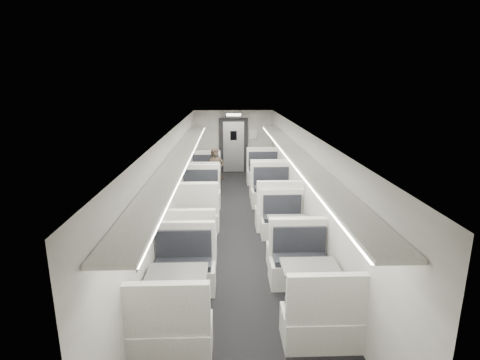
{
  "coord_description": "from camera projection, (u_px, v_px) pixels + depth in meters",
  "views": [
    {
      "loc": [
        -0.25,
        -8.41,
        3.45
      ],
      "look_at": [
        0.06,
        0.59,
        1.08
      ],
      "focal_mm": 28.0,
      "sensor_mm": 36.0,
      "label": 1
    }
  ],
  "objects": [
    {
      "name": "window_a",
      "position": [
        188.0,
        150.0,
        11.9
      ],
      "size": [
        0.02,
        1.18,
        0.84
      ],
      "primitive_type": "cube",
      "color": "black",
      "rests_on": "room"
    },
    {
      "name": "booth_left_d",
      "position": [
        178.0,
        294.0,
        5.56
      ],
      "size": [
        1.06,
        2.16,
        1.15
      ],
      "color": "white",
      "rests_on": "room"
    },
    {
      "name": "booth_left_b",
      "position": [
        199.0,
        202.0,
        9.77
      ],
      "size": [
        1.09,
        2.21,
        1.18
      ],
      "color": "white",
      "rests_on": "room"
    },
    {
      "name": "booth_right_c",
      "position": [
        287.0,
        234.0,
        7.83
      ],
      "size": [
        0.99,
        2.0,
        1.07
      ],
      "color": "white",
      "rests_on": "room"
    },
    {
      "name": "passenger",
      "position": [
        216.0,
        171.0,
        11.78
      ],
      "size": [
        0.59,
        0.46,
        1.44
      ],
      "primitive_type": "imported",
      "rotation": [
        0.0,
        0.0,
        0.23
      ],
      "color": "black",
      "rests_on": "room"
    },
    {
      "name": "booth_left_c",
      "position": [
        193.0,
        227.0,
        8.13
      ],
      "size": [
        1.04,
        2.11,
        1.13
      ],
      "color": "white",
      "rests_on": "room"
    },
    {
      "name": "booth_right_d",
      "position": [
        309.0,
        287.0,
        5.77
      ],
      "size": [
        1.05,
        2.12,
        1.13
      ],
      "color": "white",
      "rests_on": "room"
    },
    {
      "name": "exit_sign",
      "position": [
        234.0,
        115.0,
        13.69
      ],
      "size": [
        0.62,
        0.12,
        0.16
      ],
      "color": "black",
      "rests_on": "room"
    },
    {
      "name": "window_d",
      "position": [
        144.0,
        228.0,
        5.53
      ],
      "size": [
        0.02,
        1.18,
        0.84
      ],
      "primitive_type": "cube",
      "color": "black",
      "rests_on": "room"
    },
    {
      "name": "booth_right_a",
      "position": [
        266.0,
        178.0,
        12.21
      ],
      "size": [
        1.13,
        2.3,
        1.23
      ],
      "color": "white",
      "rests_on": "room"
    },
    {
      "name": "vestibule_door",
      "position": [
        234.0,
        146.0,
        14.48
      ],
      "size": [
        1.1,
        0.13,
        2.1
      ],
      "color": "black",
      "rests_on": "room"
    },
    {
      "name": "room",
      "position": [
        238.0,
        181.0,
        8.71
      ],
      "size": [
        3.24,
        12.24,
        2.64
      ],
      "color": "black",
      "rests_on": "ground"
    },
    {
      "name": "booth_right_b",
      "position": [
        275.0,
        201.0,
        9.82
      ],
      "size": [
        1.14,
        2.32,
        1.24
      ],
      "color": "white",
      "rests_on": "room"
    },
    {
      "name": "luggage_rack_right",
      "position": [
        295.0,
        153.0,
        8.28
      ],
      "size": [
        0.46,
        10.4,
        0.09
      ],
      "color": "white",
      "rests_on": "room"
    },
    {
      "name": "window_c",
      "position": [
        167.0,
        188.0,
        7.65
      ],
      "size": [
        0.02,
        1.18,
        0.84
      ],
      "primitive_type": "cube",
      "color": "black",
      "rests_on": "room"
    },
    {
      "name": "booth_left_a",
      "position": [
        205.0,
        178.0,
        12.31
      ],
      "size": [
        1.02,
        2.08,
        1.11
      ],
      "color": "white",
      "rests_on": "room"
    },
    {
      "name": "luggage_rack_left",
      "position": [
        182.0,
        154.0,
        8.19
      ],
      "size": [
        0.46,
        10.4,
        0.09
      ],
      "color": "white",
      "rests_on": "room"
    },
    {
      "name": "window_b",
      "position": [
        180.0,
        165.0,
        9.78
      ],
      "size": [
        0.02,
        1.18,
        0.84
      ],
      "primitive_type": "cube",
      "color": "black",
      "rests_on": "room"
    },
    {
      "name": "wall_notice",
      "position": [
        253.0,
        134.0,
        14.38
      ],
      "size": [
        0.32,
        0.02,
        0.4
      ],
      "primitive_type": "cube",
      "color": "silver",
      "rests_on": "room"
    }
  ]
}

